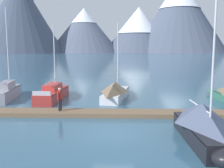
# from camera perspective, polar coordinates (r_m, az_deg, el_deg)

# --- Properties ---
(ground_plane) EXTENTS (700.00, 700.00, 0.00)m
(ground_plane) POSITION_cam_1_polar(r_m,az_deg,el_deg) (15.47, 0.33, -10.46)
(ground_plane) COLOR #335B75
(mountain_west_summit) EXTENTS (72.11, 72.11, 61.94)m
(mountain_west_summit) POSITION_cam_1_polar(r_m,az_deg,el_deg) (236.81, -19.24, 13.99)
(mountain_west_summit) COLOR #424C60
(mountain_west_summit) RESTS_ON ground
(mountain_central_massif) EXTENTS (65.46, 65.46, 39.42)m
(mountain_central_massif) POSITION_cam_1_polar(r_m,az_deg,el_deg) (245.83, -5.99, 11.47)
(mountain_central_massif) COLOR slate
(mountain_central_massif) RESTS_ON ground
(mountain_shoulder_ridge) EXTENTS (64.42, 64.42, 41.19)m
(mountain_shoulder_ridge) POSITION_cam_1_polar(r_m,az_deg,el_deg) (251.00, 5.75, 11.83)
(mountain_shoulder_ridge) COLOR #4C566B
(mountain_shoulder_ridge) RESTS_ON ground
(mountain_east_summit) EXTENTS (85.49, 85.49, 66.22)m
(mountain_east_summit) POSITION_cam_1_polar(r_m,az_deg,el_deg) (255.31, 14.24, 14.36)
(mountain_east_summit) COLOR #4C566B
(mountain_east_summit) RESTS_ON ground
(dock) EXTENTS (26.87, 3.17, 0.30)m
(dock) POSITION_cam_1_polar(r_m,az_deg,el_deg) (19.27, 0.09, -6.30)
(dock) COLOR brown
(dock) RESTS_ON ground
(sailboat_nearest_berth) EXTENTS (1.86, 7.13, 8.59)m
(sailboat_nearest_berth) POSITION_cam_1_polar(r_m,az_deg,el_deg) (27.41, -21.33, -1.44)
(sailboat_nearest_berth) COLOR #93939E
(sailboat_nearest_berth) RESTS_ON ground
(sailboat_second_berth) EXTENTS (2.20, 7.62, 7.04)m
(sailboat_second_berth) POSITION_cam_1_polar(r_m,az_deg,el_deg) (25.86, -12.29, -1.78)
(sailboat_second_berth) COLOR #B2332D
(sailboat_second_berth) RESTS_ON ground
(sailboat_mid_dock_port) EXTENTS (3.14, 7.52, 7.14)m
(sailboat_mid_dock_port) POSITION_cam_1_polar(r_m,az_deg,el_deg) (25.27, 0.85, -1.35)
(sailboat_mid_dock_port) COLOR white
(sailboat_mid_dock_port) RESTS_ON ground
(sailboat_mid_dock_starboard) EXTENTS (2.10, 6.61, 8.33)m
(sailboat_mid_dock_starboard) POSITION_cam_1_polar(r_m,az_deg,el_deg) (14.54, 19.22, -8.28)
(sailboat_mid_dock_starboard) COLOR black
(sailboat_mid_dock_starboard) RESTS_ON ground
(person_on_dock) EXTENTS (0.32, 0.57, 1.69)m
(person_on_dock) POSITION_cam_1_polar(r_m,az_deg,el_deg) (19.57, -11.12, -2.88)
(person_on_dock) COLOR #232328
(person_on_dock) RESTS_ON dock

